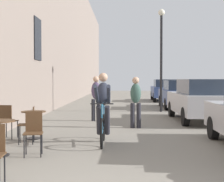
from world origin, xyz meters
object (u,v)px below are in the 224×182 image
Objects in this scene: cafe_chair_mid_toward_street at (34,130)px; pedestrian_near at (136,99)px; cafe_chair_far_toward_wall at (7,119)px; parked_car_second at (201,99)px; cafe_table_far at (34,119)px; parked_car_fourth at (165,90)px; cafe_chair_far_toward_street at (29,122)px; pedestrian_mid at (96,96)px; parked_car_third at (179,94)px; street_lamp at (161,47)px; cyclist_on_bicycle at (103,110)px.

cafe_chair_mid_toward_street is 0.55× the size of pedestrian_near.
parked_car_second is at bearing 33.90° from cafe_chair_far_toward_wall.
cafe_table_far is 16.78m from parked_car_fourth.
parked_car_fourth is (5.34, 16.57, 0.29)m from cafe_chair_far_toward_street.
cafe_table_far is (-0.50, 1.94, 0.00)m from cafe_chair_mid_toward_street.
parked_car_third is (4.03, 5.85, -0.16)m from pedestrian_mid.
parked_car_fourth is at bearing 81.62° from street_lamp.
parked_car_fourth is (0.03, 6.17, 0.02)m from parked_car_third.
cafe_table_far is 6.52m from parked_car_second.
parked_car_second is (5.89, 3.96, 0.29)m from cafe_chair_far_toward_wall.
pedestrian_mid is at bearing 74.43° from cafe_chair_far_toward_street.
parked_car_fourth is (5.41, 15.89, 0.28)m from cafe_table_far.
cafe_chair_far_toward_wall is 7.10m from parked_car_second.
parked_car_fourth is (4.91, 17.83, 0.29)m from cafe_chair_mid_toward_street.
cafe_chair_mid_toward_street is at bearing -112.68° from parked_car_third.
cyclist_on_bicycle is at bearing -108.81° from pedestrian_near.
street_lamp is (4.12, 8.31, 2.59)m from cafe_chair_far_toward_street.
pedestrian_near is 0.38× the size of parked_car_third.
cafe_chair_far_toward_street is at bearing -117.02° from parked_car_third.
street_lamp reaches higher than pedestrian_mid.
cafe_table_far is 4.12m from pedestrian_mid.
cyclist_on_bicycle reaches higher than parked_car_second.
pedestrian_near reaches higher than cafe_table_far.
cafe_chair_far_toward_wall is (-0.66, -0.08, -0.00)m from cafe_table_far.
cafe_chair_far_toward_street is 0.95m from cafe_chair_far_toward_wall.
cafe_table_far is 0.16× the size of parked_car_fourth.
cyclist_on_bicycle reaches higher than cafe_table_far.
parked_car_fourth is at bearing 77.79° from cyclist_on_bicycle.
cafe_chair_mid_toward_street is 5.89m from pedestrian_mid.
cafe_table_far is 0.15× the size of street_lamp.
cyclist_on_bicycle is 1.06× the size of pedestrian_mid.
cafe_chair_far_toward_street is 0.53× the size of pedestrian_mid.
cafe_table_far is 11.11m from parked_car_third.
cafe_chair_mid_toward_street is 2.20m from cafe_chair_far_toward_wall.
cafe_chair_mid_toward_street is 0.51× the size of cyclist_on_bicycle.
cyclist_on_bicycle is at bearing -102.21° from parked_car_fourth.
cafe_table_far is at bearing 104.52° from cafe_chair_mid_toward_street.
street_lamp is at bearing 105.36° from parked_car_second.
parked_car_second is 1.00× the size of parked_car_fourth.
cafe_table_far is at bearing 96.25° from cafe_chair_far_toward_street.
cafe_chair_mid_toward_street reaches higher than cafe_table_far.
cafe_chair_far_toward_wall is 4.45m from pedestrian_mid.
pedestrian_near is (2.75, 2.07, 0.40)m from cafe_table_far.
cafe_chair_far_toward_wall is 17.08m from parked_car_fourth.
cafe_chair_mid_toward_street is at bearing -58.05° from cafe_chair_far_toward_wall.
cafe_chair_mid_toward_street is at bearing -75.48° from cafe_table_far.
pedestrian_mid is 5.19m from street_lamp.
cafe_chair_far_toward_wall is (-0.74, 0.61, 0.00)m from cafe_chair_far_toward_street.
parked_car_third reaches higher than cafe_chair_far_toward_street.
parked_car_third is 6.17m from parked_car_fourth.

